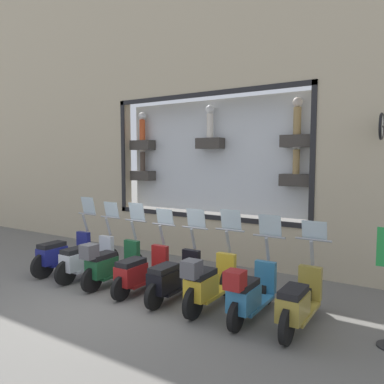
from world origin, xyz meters
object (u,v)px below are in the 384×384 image
object	(u,v)px
scooter_teal_1	(249,292)
scooter_black_3	(173,277)
scooter_olive_0	(299,302)
scooter_red_4	(140,271)
scooter_navy_7	(62,253)
scooter_green_5	(110,263)
scooter_yellow_2	(208,282)
scooter_silver_6	(86,259)

from	to	relation	value
scooter_teal_1	scooter_black_3	bearing A→B (deg)	87.70
scooter_olive_0	scooter_red_4	bearing A→B (deg)	90.12
scooter_olive_0	scooter_black_3	xyz separation A→B (m)	(-0.00, 2.37, -0.02)
scooter_black_3	scooter_navy_7	distance (m)	3.16
scooter_olive_0	scooter_green_5	xyz separation A→B (m)	(-0.06, 3.94, 0.03)
scooter_black_3	scooter_red_4	world-z (taller)	scooter_black_3
scooter_olive_0	scooter_navy_7	xyz separation A→B (m)	(0.00, 5.52, 0.01)
scooter_yellow_2	scooter_black_3	xyz separation A→B (m)	(0.05, 0.79, -0.06)
scooter_teal_1	scooter_red_4	size ratio (longest dim) A/B	1.00
scooter_silver_6	scooter_black_3	bearing A→B (deg)	-90.08
scooter_teal_1	scooter_green_5	distance (m)	3.16
scooter_teal_1	scooter_yellow_2	bearing A→B (deg)	89.07
scooter_teal_1	scooter_yellow_2	xyz separation A→B (m)	(0.01, 0.79, 0.02)
scooter_olive_0	scooter_navy_7	bearing A→B (deg)	89.96
scooter_black_3	scooter_teal_1	bearing A→B (deg)	-92.30
scooter_teal_1	scooter_silver_6	distance (m)	3.94
scooter_yellow_2	scooter_silver_6	distance (m)	3.16
scooter_red_4	scooter_green_5	xyz separation A→B (m)	(-0.06, 0.79, 0.05)
scooter_teal_1	scooter_navy_7	distance (m)	4.73
scooter_black_3	scooter_green_5	world-z (taller)	scooter_green_5
scooter_teal_1	scooter_green_5	xyz separation A→B (m)	(0.00, 3.16, 0.01)
scooter_yellow_2	scooter_green_5	bearing A→B (deg)	90.20
scooter_yellow_2	scooter_silver_6	size ratio (longest dim) A/B	1.00
scooter_red_4	scooter_navy_7	distance (m)	2.37
scooter_green_5	scooter_navy_7	bearing A→B (deg)	87.56
scooter_teal_1	scooter_red_4	world-z (taller)	scooter_teal_1
scooter_green_5	scooter_navy_7	distance (m)	1.58
scooter_red_4	scooter_black_3	bearing A→B (deg)	-89.81
scooter_green_5	scooter_silver_6	xyz separation A→B (m)	(0.06, 0.79, -0.04)
scooter_olive_0	scooter_teal_1	size ratio (longest dim) A/B	1.01
scooter_olive_0	scooter_navy_7	size ratio (longest dim) A/B	1.00
scooter_green_5	scooter_silver_6	world-z (taller)	scooter_green_5
scooter_olive_0	scooter_red_4	distance (m)	3.16
scooter_red_4	scooter_green_5	bearing A→B (deg)	94.10
scooter_olive_0	scooter_silver_6	bearing A→B (deg)	90.00
scooter_black_3	scooter_green_5	xyz separation A→B (m)	(-0.06, 1.58, 0.05)
scooter_olive_0	scooter_silver_6	size ratio (longest dim) A/B	1.00
scooter_yellow_2	scooter_teal_1	bearing A→B (deg)	-90.93
scooter_teal_1	scooter_yellow_2	world-z (taller)	scooter_yellow_2
scooter_navy_7	scooter_yellow_2	bearing A→B (deg)	-90.85
scooter_silver_6	scooter_navy_7	distance (m)	0.79
scooter_black_3	scooter_red_4	size ratio (longest dim) A/B	1.00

